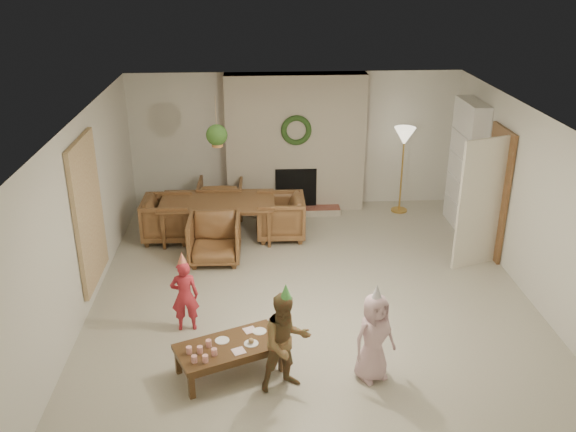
{
  "coord_description": "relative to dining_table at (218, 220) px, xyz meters",
  "views": [
    {
      "loc": [
        -0.75,
        -7.43,
        4.38
      ],
      "look_at": [
        -0.3,
        0.4,
        1.05
      ],
      "focal_mm": 38.3,
      "sensor_mm": 36.0,
      "label": 1
    }
  ],
  "objects": [
    {
      "name": "floor",
      "position": [
        1.38,
        -2.0,
        -0.33
      ],
      "size": [
        7.0,
        7.0,
        0.0
      ],
      "primitive_type": "plane",
      "color": "#B7B29E",
      "rests_on": "ground"
    },
    {
      "name": "ceiling",
      "position": [
        1.38,
        -2.0,
        2.17
      ],
      "size": [
        7.0,
        7.0,
        0.0
      ],
      "primitive_type": "plane",
      "rotation": [
        3.14,
        0.0,
        0.0
      ],
      "color": "white",
      "rests_on": "wall_back"
    },
    {
      "name": "wall_back",
      "position": [
        1.38,
        1.5,
        0.92
      ],
      "size": [
        7.0,
        0.0,
        7.0
      ],
      "primitive_type": "plane",
      "rotation": [
        1.57,
        0.0,
        0.0
      ],
      "color": "silver",
      "rests_on": "floor"
    },
    {
      "name": "wall_front",
      "position": [
        1.38,
        -5.5,
        0.92
      ],
      "size": [
        7.0,
        0.0,
        7.0
      ],
      "primitive_type": "plane",
      "rotation": [
        -1.57,
        0.0,
        0.0
      ],
      "color": "silver",
      "rests_on": "floor"
    },
    {
      "name": "wall_left",
      "position": [
        -1.62,
        -2.0,
        0.92
      ],
      "size": [
        0.0,
        7.0,
        7.0
      ],
      "primitive_type": "plane",
      "rotation": [
        1.57,
        0.0,
        1.57
      ],
      "color": "silver",
      "rests_on": "floor"
    },
    {
      "name": "wall_right",
      "position": [
        4.38,
        -2.0,
        0.92
      ],
      "size": [
        0.0,
        7.0,
        7.0
      ],
      "primitive_type": "plane",
      "rotation": [
        1.57,
        0.0,
        -1.57
      ],
      "color": "silver",
      "rests_on": "floor"
    },
    {
      "name": "fireplace_mass",
      "position": [
        1.38,
        1.3,
        0.92
      ],
      "size": [
        2.5,
        0.4,
        2.5
      ],
      "primitive_type": "cube",
      "color": "maroon",
      "rests_on": "floor"
    },
    {
      "name": "fireplace_hearth",
      "position": [
        1.38,
        0.95,
        -0.27
      ],
      "size": [
        1.6,
        0.3,
        0.12
      ],
      "primitive_type": "cube",
      "color": "maroon",
      "rests_on": "floor"
    },
    {
      "name": "fireplace_firebox",
      "position": [
        1.38,
        1.12,
        0.12
      ],
      "size": [
        0.75,
        0.12,
        0.75
      ],
      "primitive_type": "cube",
      "color": "black",
      "rests_on": "floor"
    },
    {
      "name": "fireplace_wreath",
      "position": [
        1.38,
        1.07,
        1.22
      ],
      "size": [
        0.54,
        0.1,
        0.54
      ],
      "primitive_type": "torus",
      "rotation": [
        1.57,
        0.0,
        0.0
      ],
      "color": "#204118",
      "rests_on": "fireplace_mass"
    },
    {
      "name": "floor_lamp_base",
      "position": [
        3.3,
        1.0,
        -0.32
      ],
      "size": [
        0.3,
        0.3,
        0.03
      ],
      "primitive_type": "cylinder",
      "color": "gold",
      "rests_on": "floor"
    },
    {
      "name": "floor_lamp_post",
      "position": [
        3.3,
        1.0,
        0.41
      ],
      "size": [
        0.03,
        0.03,
        1.43
      ],
      "primitive_type": "cylinder",
      "color": "gold",
      "rests_on": "floor"
    },
    {
      "name": "floor_lamp_shade",
      "position": [
        3.3,
        1.0,
        1.1
      ],
      "size": [
        0.38,
        0.38,
        0.32
      ],
      "primitive_type": "cone",
      "rotation": [
        3.14,
        0.0,
        0.0
      ],
      "color": "beige",
      "rests_on": "floor_lamp_post"
    },
    {
      "name": "bookshelf_carcass",
      "position": [
        4.22,
        0.3,
        0.77
      ],
      "size": [
        0.3,
        1.0,
        2.2
      ],
      "primitive_type": "cube",
      "color": "white",
      "rests_on": "floor"
    },
    {
      "name": "bookshelf_shelf_a",
      "position": [
        4.2,
        0.3,
        0.12
      ],
      "size": [
        0.3,
        0.92,
        0.03
      ],
      "primitive_type": "cube",
      "color": "white",
      "rests_on": "bookshelf_carcass"
    },
    {
      "name": "bookshelf_shelf_b",
      "position": [
        4.2,
        0.3,
        0.52
      ],
      "size": [
        0.3,
        0.92,
        0.03
      ],
      "primitive_type": "cube",
      "color": "white",
      "rests_on": "bookshelf_carcass"
    },
    {
      "name": "bookshelf_shelf_c",
      "position": [
        4.2,
        0.3,
        0.92
      ],
      "size": [
        0.3,
        0.92,
        0.03
      ],
      "primitive_type": "cube",
      "color": "white",
      "rests_on": "bookshelf_carcass"
    },
    {
      "name": "bookshelf_shelf_d",
      "position": [
        4.2,
        0.3,
        1.32
      ],
      "size": [
        0.3,
        0.92,
        0.03
      ],
      "primitive_type": "cube",
      "color": "white",
      "rests_on": "bookshelf_carcass"
    },
    {
      "name": "books_row_lower",
      "position": [
        4.18,
        0.15,
        0.26
      ],
      "size": [
        0.2,
        0.4,
        0.24
      ],
      "primitive_type": "cube",
      "color": "#B22621",
      "rests_on": "bookshelf_shelf_a"
    },
    {
      "name": "books_row_mid",
      "position": [
        4.18,
        0.35,
        0.66
      ],
      "size": [
        0.2,
        0.44,
        0.24
      ],
      "primitive_type": "cube",
      "color": "#245E86",
      "rests_on": "bookshelf_shelf_b"
    },
    {
      "name": "books_row_upper",
      "position": [
        4.18,
        0.2,
        1.05
      ],
      "size": [
        0.2,
        0.36,
        0.22
      ],
      "primitive_type": "cube",
      "color": "#B07525",
      "rests_on": "bookshelf_shelf_c"
    },
    {
      "name": "door_frame",
      "position": [
        4.34,
        -0.8,
        0.69
      ],
      "size": [
        0.05,
        0.86,
        2.04
      ],
      "primitive_type": "cube",
      "color": "brown",
      "rests_on": "floor"
    },
    {
      "name": "door_leaf",
      "position": [
        3.96,
        -1.18,
        0.67
      ],
      "size": [
        0.77,
        0.32,
        2.0
      ],
      "primitive_type": "cube",
      "rotation": [
        0.0,
        0.0,
        -1.22
      ],
      "color": "beige",
      "rests_on": "floor"
    },
    {
      "name": "curtain_panel",
      "position": [
        -1.58,
        -1.8,
        0.92
      ],
      "size": [
        0.06,
        1.2,
        2.0
      ],
      "primitive_type": "cube",
      "color": "beige",
      "rests_on": "wall_left"
    },
    {
      "name": "dining_table",
      "position": [
        0.0,
        0.0,
        0.0
      ],
      "size": [
        1.9,
        1.08,
        0.66
      ],
      "primitive_type": "imported",
      "rotation": [
        0.0,
        0.0,
        -0.02
      ],
      "color": "brown",
      "rests_on": "floor"
    },
    {
      "name": "dining_chair_near",
      "position": [
        -0.01,
        -0.83,
        0.03
      ],
      "size": [
        0.79,
        0.82,
        0.73
      ],
      "primitive_type": "imported",
      "rotation": [
        0.0,
        0.0,
        -0.02
      ],
      "color": "brown",
      "rests_on": "floor"
    },
    {
      "name": "dining_chair_far",
      "position": [
        0.01,
        0.83,
        0.03
      ],
      "size": [
        0.79,
        0.82,
        0.73
      ],
      "primitive_type": "imported",
      "rotation": [
        0.0,
        0.0,
        3.13
      ],
      "color": "brown",
      "rests_on": "floor"
    },
    {
      "name": "dining_chair_left",
      "position": [
        -0.83,
        0.01,
        0.03
      ],
      "size": [
        0.82,
        0.79,
        0.73
      ],
      "primitive_type": "imported",
      "rotation": [
        0.0,
        0.0,
        1.55
      ],
      "color": "brown",
      "rests_on": "floor"
    },
    {
      "name": "dining_chair_right",
      "position": [
        1.03,
        -0.02,
        0.03
      ],
      "size": [
        0.82,
        0.79,
        0.73
      ],
      "primitive_type": "imported",
      "rotation": [
        0.0,
        0.0,
        -1.59
      ],
      "color": "brown",
      "rests_on": "floor"
    },
    {
      "name": "hanging_plant_cord",
      "position": [
        0.08,
        -0.5,
        1.82
      ],
      "size": [
        0.01,
        0.01,
        0.7
      ],
      "primitive_type": "cylinder",
      "color": "tan",
      "rests_on": "ceiling"
    },
    {
      "name": "hanging_plant_pot",
      "position": [
        0.08,
        -0.5,
        1.47
      ],
      "size": [
        0.16,
        0.16,
        0.12
      ],
      "primitive_type": "cylinder",
      "color": "#AF6E38",
      "rests_on": "hanging_plant_cord"
    },
    {
      "name": "hanging_plant_foliage",
      "position": [
        0.08,
        -0.5,
        1.59
      ],
      "size": [
        0.32,
        0.32,
        0.32
      ],
      "primitive_type": "sphere",
      "color": "#254A18",
      "rests_on": "hanging_plant_pot"
    },
    {
      "name": "coffee_table_top",
      "position": [
        0.3,
        -3.63,
        0.0
      ],
      "size": [
        1.32,
        1.0,
        0.05
      ],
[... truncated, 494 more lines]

